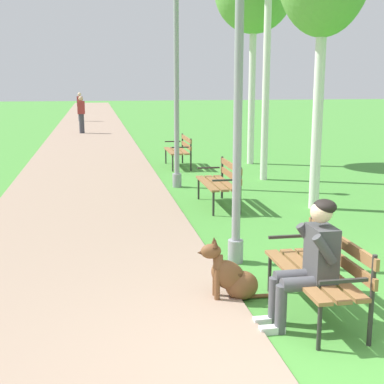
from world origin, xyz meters
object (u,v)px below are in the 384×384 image
(park_bench_near, at_px, (321,267))
(park_bench_far, at_px, (180,148))
(park_bench_mid, at_px, (221,180))
(lamp_post_mid, at_px, (176,85))
(person_seated_on_near_bench, at_px, (310,259))
(pedestrian_distant, at_px, (81,115))
(lamp_post_near, at_px, (238,91))
(pedestrian_further_distant, at_px, (80,107))
(dog_brown, at_px, (232,277))

(park_bench_near, height_order, park_bench_far, same)
(park_bench_near, relative_size, park_bench_mid, 1.00)
(park_bench_mid, height_order, lamp_post_mid, lamp_post_mid)
(person_seated_on_near_bench, distance_m, pedestrian_distant, 19.94)
(park_bench_near, distance_m, lamp_post_near, 2.45)
(lamp_post_mid, height_order, pedestrian_further_distant, lamp_post_mid)
(dog_brown, bearing_deg, person_seated_on_near_bench, -52.48)
(park_bench_near, height_order, pedestrian_distant, pedestrian_distant)
(lamp_post_near, bearing_deg, park_bench_mid, 80.21)
(park_bench_mid, xyz_separation_m, pedestrian_distant, (-2.85, 14.70, 0.33))
(park_bench_far, height_order, lamp_post_mid, lamp_post_mid)
(pedestrian_further_distant, bearing_deg, pedestrian_distant, -88.22)
(park_bench_near, bearing_deg, park_bench_far, 89.48)
(person_seated_on_near_bench, height_order, pedestrian_distant, pedestrian_distant)
(lamp_post_mid, bearing_deg, park_bench_mid, -75.15)
(dog_brown, bearing_deg, pedestrian_further_distant, 94.74)
(pedestrian_distant, bearing_deg, person_seated_on_near_bench, -82.73)
(pedestrian_further_distant, bearing_deg, lamp_post_mid, -82.76)
(park_bench_mid, relative_size, dog_brown, 1.80)
(park_bench_mid, relative_size, person_seated_on_near_bench, 1.20)
(lamp_post_near, distance_m, pedestrian_further_distant, 25.36)
(person_seated_on_near_bench, xyz_separation_m, pedestrian_distant, (-2.52, 19.78, 0.16))
(park_bench_near, xyz_separation_m, park_bench_far, (0.09, 9.65, 0.00))
(park_bench_far, distance_m, pedestrian_further_distant, 17.54)
(park_bench_far, bearing_deg, dog_brown, -95.39)
(dog_brown, bearing_deg, lamp_post_mid, 86.75)
(park_bench_near, height_order, person_seated_on_near_bench, person_seated_on_near_bench)
(park_bench_near, bearing_deg, lamp_post_near, 103.76)
(park_bench_near, relative_size, pedestrian_further_distant, 0.91)
(dog_brown, distance_m, pedestrian_further_distant, 26.49)
(dog_brown, height_order, pedestrian_distant, pedestrian_distant)
(park_bench_near, xyz_separation_m, park_bench_mid, (0.12, 4.87, 0.00))
(lamp_post_mid, xyz_separation_m, pedestrian_distant, (-2.32, 12.69, -1.39))
(park_bench_mid, xyz_separation_m, lamp_post_mid, (-0.53, 2.01, 1.72))
(park_bench_near, xyz_separation_m, lamp_post_mid, (-0.41, 6.88, 1.72))
(park_bench_near, height_order, pedestrian_further_distant, pedestrian_further_distant)
(park_bench_near, height_order, lamp_post_near, lamp_post_near)
(lamp_post_near, xyz_separation_m, lamp_post_mid, (0.01, 5.16, 0.02))
(park_bench_far, bearing_deg, person_seated_on_near_bench, -91.72)
(park_bench_far, relative_size, person_seated_on_near_bench, 1.20)
(park_bench_near, relative_size, lamp_post_near, 0.35)
(person_seated_on_near_bench, distance_m, lamp_post_near, 2.47)
(lamp_post_mid, relative_size, pedestrian_further_distant, 2.61)
(person_seated_on_near_bench, relative_size, pedestrian_distant, 0.76)
(park_bench_far, relative_size, pedestrian_further_distant, 0.91)
(person_seated_on_near_bench, bearing_deg, dog_brown, 127.52)
(lamp_post_near, bearing_deg, park_bench_far, 86.32)
(park_bench_far, xyz_separation_m, pedestrian_distant, (-2.82, 9.92, 0.33))
(park_bench_near, xyz_separation_m, pedestrian_further_distant, (-2.96, 26.92, 0.33))
(person_seated_on_near_bench, xyz_separation_m, lamp_post_mid, (-0.20, 7.09, 1.55))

